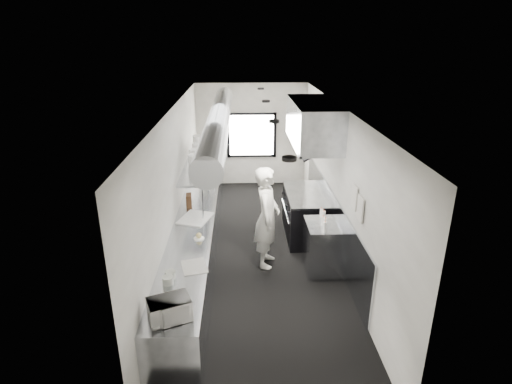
{
  "coord_description": "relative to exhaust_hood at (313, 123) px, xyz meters",
  "views": [
    {
      "loc": [
        -0.32,
        -7.18,
        4.0
      ],
      "look_at": [
        -0.04,
        -0.2,
        1.33
      ],
      "focal_mm": 29.03,
      "sensor_mm": 36.0,
      "label": 1
    }
  ],
  "objects": [
    {
      "name": "wall_front",
      "position": [
        -1.1,
        -4.7,
        -0.99
      ],
      "size": [
        3.0,
        0.02,
        2.8
      ],
      "primitive_type": "cube",
      "color": "silver",
      "rests_on": "floor"
    },
    {
      "name": "newspaper",
      "position": [
        -2.09,
        -2.73,
        -1.49
      ],
      "size": [
        0.43,
        0.5,
        0.01
      ],
      "primitive_type": "cube",
      "rotation": [
        0.0,
        0.0,
        0.26
      ],
      "color": "white",
      "rests_on": "prep_counter"
    },
    {
      "name": "wall_right",
      "position": [
        0.4,
        -0.7,
        -0.99
      ],
      "size": [
        0.02,
        8.0,
        2.8
      ],
      "primitive_type": "cube",
      "color": "silver",
      "rests_on": "floor"
    },
    {
      "name": "service_window",
      "position": [
        -1.1,
        3.26,
        -0.99
      ],
      "size": [
        1.36,
        0.05,
        1.25
      ],
      "color": "white",
      "rests_on": "wall_back"
    },
    {
      "name": "knife_block",
      "position": [
        -2.41,
        -0.5,
        -1.37
      ],
      "size": [
        0.12,
        0.23,
        0.24
      ],
      "primitive_type": "cube",
      "rotation": [
        0.0,
        0.0,
        0.1
      ],
      "color": "#51301C",
      "rests_on": "prep_counter"
    },
    {
      "name": "ceiling",
      "position": [
        -1.1,
        -0.7,
        0.41
      ],
      "size": [
        3.0,
        8.0,
        0.01
      ],
      "primitive_type": "cube",
      "color": "white",
      "rests_on": "wall_back"
    },
    {
      "name": "squeeze_bottle_e",
      "position": [
        0.03,
        -1.12,
        -1.4
      ],
      "size": [
        0.06,
        0.06,
        0.17
      ],
      "primitive_type": "cylinder",
      "rotation": [
        0.0,
        0.0,
        -0.14
      ],
      "color": "silver",
      "rests_on": "bottle_station"
    },
    {
      "name": "notice_sheet_b",
      "position": [
        0.37,
        -2.25,
        -0.84
      ],
      "size": [
        0.02,
        0.28,
        0.38
      ],
      "primitive_type": "cube",
      "color": "silver",
      "rests_on": "wall_right"
    },
    {
      "name": "plate_stack_b",
      "position": [
        -2.3,
        -0.01,
        -0.65
      ],
      "size": [
        0.31,
        0.31,
        0.33
      ],
      "primitive_type": "cylinder",
      "rotation": [
        0.0,
        0.0,
        -0.25
      ],
      "color": "white",
      "rests_on": "pass_shelf"
    },
    {
      "name": "squeeze_bottle_d",
      "position": [
        0.04,
        -1.29,
        -1.39
      ],
      "size": [
        0.08,
        0.08,
        0.2
      ],
      "primitive_type": "cylinder",
      "rotation": [
        0.0,
        0.0,
        -0.17
      ],
      "color": "silver",
      "rests_on": "bottle_station"
    },
    {
      "name": "microwave",
      "position": [
        -2.26,
        -3.88,
        -1.36
      ],
      "size": [
        0.53,
        0.48,
        0.26
      ],
      "primitive_type": "imported",
      "rotation": [
        0.0,
        0.0,
        0.39
      ],
      "color": "silver",
      "rests_on": "prep_counter"
    },
    {
      "name": "squeeze_bottle_a",
      "position": [
        -0.02,
        -1.71,
        -1.4
      ],
      "size": [
        0.06,
        0.06,
        0.19
      ],
      "primitive_type": "cylinder",
      "rotation": [
        0.0,
        0.0,
        0.02
      ],
      "color": "silver",
      "rests_on": "bottle_station"
    },
    {
      "name": "deli_tub_b",
      "position": [
        -2.38,
        -3.01,
        -1.44
      ],
      "size": [
        0.16,
        0.16,
        0.1
      ],
      "primitive_type": "cylinder",
      "rotation": [
        0.0,
        0.0,
        -0.13
      ],
      "color": "#A5AB9D",
      "rests_on": "prep_counter"
    },
    {
      "name": "squeeze_bottle_b",
      "position": [
        0.02,
        -1.54,
        -1.4
      ],
      "size": [
        0.07,
        0.07,
        0.17
      ],
      "primitive_type": "cylinder",
      "rotation": [
        0.0,
        0.0,
        -0.33
      ],
      "color": "silver",
      "rests_on": "bottle_station"
    },
    {
      "name": "plate_stack_a",
      "position": [
        -2.27,
        -0.32,
        -0.67
      ],
      "size": [
        0.33,
        0.33,
        0.3
      ],
      "primitive_type": "cylinder",
      "rotation": [
        0.0,
        0.0,
        0.35
      ],
      "color": "white",
      "rests_on": "pass_shelf"
    },
    {
      "name": "bottle_station",
      "position": [
        0.05,
        -1.4,
        -1.94
      ],
      "size": [
        0.65,
        0.8,
        0.9
      ],
      "primitive_type": "cube",
      "color": "gray",
      "rests_on": "floor"
    },
    {
      "name": "squeeze_bottle_c",
      "position": [
        -0.0,
        -1.44,
        -1.41
      ],
      "size": [
        0.07,
        0.07,
        0.16
      ],
      "primitive_type": "cylinder",
      "rotation": [
        0.0,
        0.0,
        0.25
      ],
      "color": "silver",
      "rests_on": "bottle_station"
    },
    {
      "name": "pastry",
      "position": [
        -2.1,
        -1.87,
        -1.43
      ],
      "size": [
        0.09,
        0.09,
        0.09
      ],
      "primitive_type": "sphere",
      "color": "tan",
      "rests_on": "small_plate"
    },
    {
      "name": "notice_sheet_a",
      "position": [
        0.37,
        -1.9,
        -0.79
      ],
      "size": [
        0.02,
        0.28,
        0.38
      ],
      "primitive_type": "cube",
      "color": "silver",
      "rests_on": "wall_right"
    },
    {
      "name": "line_cook",
      "position": [
        -0.95,
        -1.15,
        -1.45
      ],
      "size": [
        0.56,
        0.75,
        1.87
      ],
      "primitive_type": "imported",
      "rotation": [
        0.0,
        0.0,
        1.39
      ],
      "color": "silver",
      "rests_on": "floor"
    },
    {
      "name": "pass_shelf",
      "position": [
        -2.29,
        0.3,
        -0.86
      ],
      "size": [
        0.45,
        3.0,
        0.68
      ],
      "color": "gray",
      "rests_on": "prep_counter"
    },
    {
      "name": "range",
      "position": [
        -0.06,
        0.0,
        -1.92
      ],
      "size": [
        0.88,
        1.6,
        0.94
      ],
      "color": "black",
      "rests_on": "floor"
    },
    {
      "name": "floor",
      "position": [
        -1.1,
        -0.7,
        -2.39
      ],
      "size": [
        3.0,
        8.0,
        0.01
      ],
      "primitive_type": "cube",
      "color": "black",
      "rests_on": "ground"
    },
    {
      "name": "far_work_table",
      "position": [
        -2.25,
        2.5,
        -1.94
      ],
      "size": [
        0.7,
        1.2,
        0.9
      ],
      "primitive_type": "cube",
      "color": "gray",
      "rests_on": "floor"
    },
    {
      "name": "wall_cladding",
      "position": [
        0.38,
        -0.4,
        -1.84
      ],
      "size": [
        0.03,
        5.5,
        1.1
      ],
      "primitive_type": "cube",
      "color": "gray",
      "rests_on": "wall_right"
    },
    {
      "name": "plate_stack_d",
      "position": [
        -2.3,
        0.85,
        -0.62
      ],
      "size": [
        0.27,
        0.27,
        0.4
      ],
      "primitive_type": "cylinder",
      "rotation": [
        0.0,
        0.0,
        0.06
      ],
      "color": "white",
      "rests_on": "pass_shelf"
    },
    {
      "name": "small_plate",
      "position": [
        -2.1,
        -1.87,
        -1.48
      ],
      "size": [
        0.18,
        0.18,
        0.01
      ],
      "primitive_type": "cylinder",
      "rotation": [
        0.0,
        0.0,
        0.03
      ],
      "color": "white",
      "rests_on": "prep_counter"
    },
    {
      "name": "prep_counter",
      "position": [
        -2.25,
        -1.2,
        -1.94
      ],
      "size": [
        0.7,
        6.0,
        0.9
      ],
      "primitive_type": "cube",
      "color": "gray",
      "rests_on": "floor"
    },
    {
      "name": "cutting_board",
      "position": [
        -2.24,
        -1.08,
        -1.48
      ],
      "size": [
        0.66,
        0.76,
        0.02
      ],
      "primitive_type": "cube",
      "rotation": [
        0.0,
        0.0,
        -0.32
      ],
      "color": "silver",
      "rests_on": "prep_counter"
    },
    {
      "name": "deli_tub_a",
      "position": [
        -2.39,
        -3.15,
        -1.44
      ],
      "size": [
        0.17,
        0.17,
        0.11
      ],
      "primitive_type": "cylinder",
      "rotation": [
        0.0,
        0.0,
        0.16
      ],
      "color": "#A5AB9D",
      "rests_on": "prep_counter"
    },
    {
      "name": "wall_left",
      "position": [
        -2.6,
        -0.7,
        -0.99
      ],
      "size": [
        0.02,
        8.0,
        2.8
      ],
      "primitive_type": "cube",
      "color": "silver",
      "rests_on": "floor"
    },
    {
      "name": "hvac_duct",
      "position": [
        -1.8,
        -0.3,
        0.16
      ],
      "size": [
        0.4,
        6.4,
        0.4
      ],
      "primitive_type": "cylinder",
      "rotation": [
        1.57,
        0.0,
        0.0
      ],
      "color": "#919599",
      "rests_on": "ceiling"
    },
    {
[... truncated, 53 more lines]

